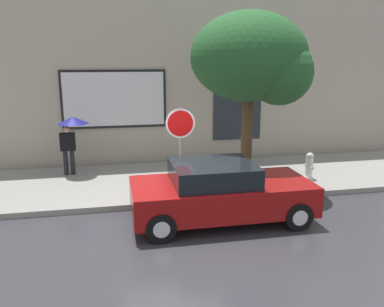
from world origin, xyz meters
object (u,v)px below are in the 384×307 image
object	(u,v)px
street_tree	(255,61)
pedestrian_with_umbrella	(71,129)
fire_hydrant	(309,166)
stop_sign	(180,135)
parked_car	(220,192)

from	to	relation	value
street_tree	pedestrian_with_umbrella	bearing A→B (deg)	157.26
fire_hydrant	pedestrian_with_umbrella	bearing A→B (deg)	164.84
fire_hydrant	pedestrian_with_umbrella	world-z (taller)	pedestrian_with_umbrella
fire_hydrant	stop_sign	world-z (taller)	stop_sign
street_tree	stop_sign	bearing A→B (deg)	-165.52
parked_car	fire_hydrant	distance (m)	4.06
pedestrian_with_umbrella	street_tree	world-z (taller)	street_tree
parked_car	stop_sign	bearing A→B (deg)	115.94
pedestrian_with_umbrella	stop_sign	size ratio (longest dim) A/B	0.78
fire_hydrant	pedestrian_with_umbrella	distance (m)	7.37
parked_car	pedestrian_with_umbrella	distance (m)	5.54
stop_sign	fire_hydrant	bearing A→B (deg)	10.96
parked_car	fire_hydrant	bearing A→B (deg)	32.59
street_tree	stop_sign	distance (m)	2.90
pedestrian_with_umbrella	stop_sign	world-z (taller)	stop_sign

